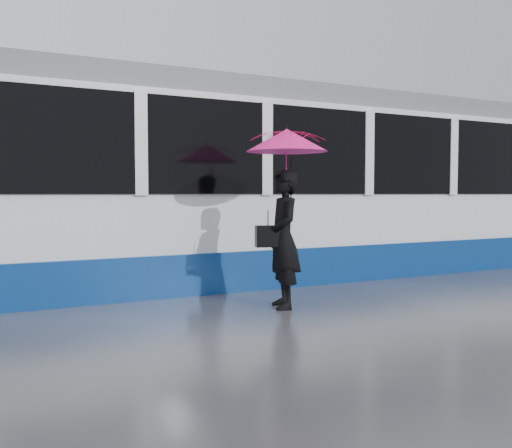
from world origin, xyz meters
TOP-DOWN VIEW (x-y plane):
  - ground at (0.00, 0.00)m, footprint 90.00×90.00m
  - rails at (0.00, 2.50)m, footprint 34.00×1.51m
  - woman at (1.39, -0.08)m, footprint 0.60×0.76m
  - umbrella at (1.44, -0.08)m, footprint 1.31×1.31m
  - handbag at (1.17, -0.06)m, footprint 0.35×0.22m

SIDE VIEW (x-z plane):
  - ground at x=0.00m, z-range 0.00..0.00m
  - rails at x=0.00m, z-range 0.00..0.02m
  - woman at x=1.39m, z-range 0.00..1.82m
  - handbag at x=1.17m, z-range 0.72..1.19m
  - umbrella at x=1.44m, z-range 1.38..2.61m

